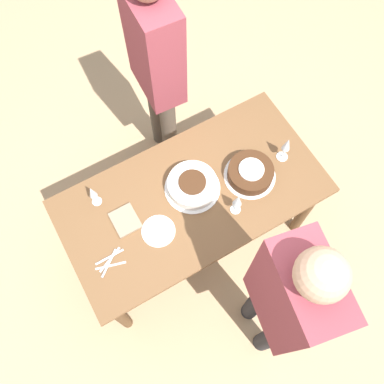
# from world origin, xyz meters

# --- Properties ---
(ground_plane) EXTENTS (12.00, 12.00, 0.00)m
(ground_plane) POSITION_xyz_m (0.00, 0.00, 0.00)
(ground_plane) COLOR tan
(dining_table) EXTENTS (1.56, 0.81, 0.78)m
(dining_table) POSITION_xyz_m (0.00, 0.00, 0.66)
(dining_table) COLOR brown
(dining_table) RESTS_ON ground_plane
(cake_center_white) EXTENTS (0.33, 0.33, 0.09)m
(cake_center_white) POSITION_xyz_m (0.02, 0.04, 0.82)
(cake_center_white) COLOR white
(cake_center_white) RESTS_ON dining_table
(cake_front_chocolate) EXTENTS (0.31, 0.31, 0.10)m
(cake_front_chocolate) POSITION_xyz_m (0.36, -0.06, 0.82)
(cake_front_chocolate) COLOR white
(cake_front_chocolate) RESTS_ON dining_table
(wine_glass_near) EXTENTS (0.07, 0.07, 0.21)m
(wine_glass_near) POSITION_xyz_m (0.61, -0.05, 0.92)
(wine_glass_near) COLOR silver
(wine_glass_near) RESTS_ON dining_table
(wine_glass_far) EXTENTS (0.06, 0.06, 0.19)m
(wine_glass_far) POSITION_xyz_m (0.17, -0.20, 0.91)
(wine_glass_far) COLOR silver
(wine_glass_far) RESTS_ON dining_table
(wine_glass_extra) EXTENTS (0.06, 0.06, 0.19)m
(wine_glass_extra) POSITION_xyz_m (-0.50, 0.24, 0.91)
(wine_glass_extra) COLOR silver
(wine_glass_extra) RESTS_ON dining_table
(dessert_plate_left) EXTENTS (0.19, 0.19, 0.01)m
(dessert_plate_left) POSITION_xyz_m (-0.28, -0.10, 0.78)
(dessert_plate_left) COLOR white
(dessert_plate_left) RESTS_ON dining_table
(fork_pile) EXTENTS (0.18, 0.12, 0.01)m
(fork_pile) POSITION_xyz_m (-0.59, -0.12, 0.78)
(fork_pile) COLOR silver
(fork_pile) RESTS_ON dining_table
(napkin_stack) EXTENTS (0.14, 0.17, 0.02)m
(napkin_stack) POSITION_xyz_m (-0.41, 0.05, 0.79)
(napkin_stack) COLOR gray
(napkin_stack) RESTS_ON dining_table
(person_cutting) EXTENTS (0.29, 0.43, 1.77)m
(person_cutting) POSITION_xyz_m (0.05, -0.79, 1.08)
(person_cutting) COLOR #232328
(person_cutting) RESTS_ON ground_plane
(person_watching) EXTENTS (0.24, 0.41, 1.72)m
(person_watching) POSITION_xyz_m (0.19, 0.76, 1.04)
(person_watching) COLOR #4C4238
(person_watching) RESTS_ON ground_plane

